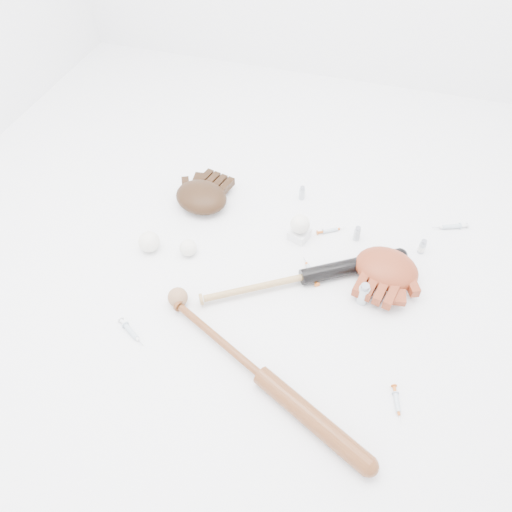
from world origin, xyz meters
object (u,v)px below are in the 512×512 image
(bat_dark, at_px, (304,277))
(bat_wood, at_px, (262,376))
(glove_dark, at_px, (201,197))
(pedestal, at_px, (299,234))

(bat_dark, bearing_deg, bat_wood, -126.64)
(bat_dark, xyz_separation_m, glove_dark, (-0.51, 0.28, 0.02))
(bat_wood, height_order, pedestal, bat_wood)
(bat_dark, relative_size, pedestal, 11.35)
(bat_dark, distance_m, bat_wood, 0.43)
(bat_dark, height_order, glove_dark, glove_dark)
(bat_dark, height_order, pedestal, bat_dark)
(glove_dark, relative_size, pedestal, 3.71)
(pedestal, bearing_deg, bat_dark, -72.50)
(bat_wood, bearing_deg, bat_dark, 112.08)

